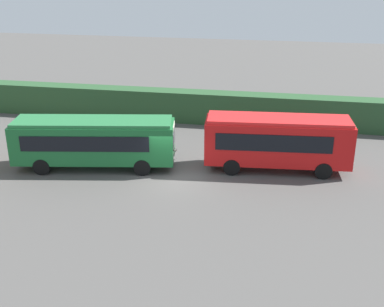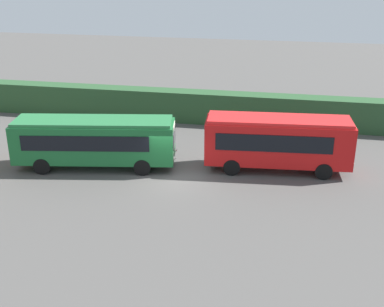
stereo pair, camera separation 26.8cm
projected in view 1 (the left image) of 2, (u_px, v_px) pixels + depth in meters
name	position (u px, v px, depth m)	size (l,w,h in m)	color
ground_plane	(171.00, 177.00, 29.42)	(102.19, 102.19, 0.00)	#514F4C
bus_green	(94.00, 140.00, 30.10)	(9.96, 4.01, 3.08)	#19602D
bus_red	(278.00, 140.00, 29.78)	(8.85, 3.05, 3.30)	red
hedge_row	(201.00, 107.00, 38.67)	(63.09, 1.59, 2.39)	#2A502D
traffic_cone	(138.00, 130.00, 36.34)	(0.36, 0.36, 0.60)	orange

